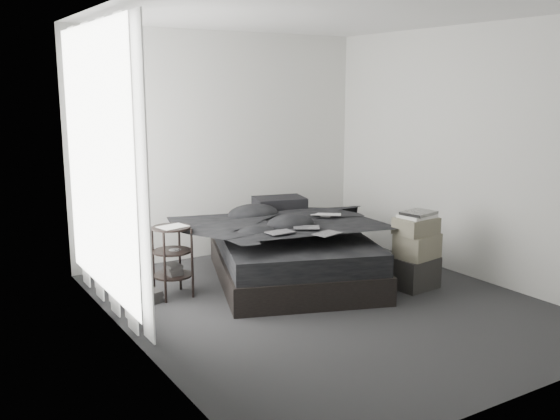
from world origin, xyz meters
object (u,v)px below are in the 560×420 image
bed (292,267)px  laptop (326,209)px  side_stand (173,262)px  box_lower (415,273)px

bed → laptop: laptop is taller
bed → laptop: 0.69m
laptop → side_stand: size_ratio=0.47×
laptop → box_lower: laptop is taller
bed → side_stand: side_stand is taller
laptop → side_stand: laptop is taller
laptop → bed: bearing=-154.5°
side_stand → box_lower: 2.39m
bed → box_lower: (0.90, -0.86, 0.02)m
bed → box_lower: box_lower is taller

